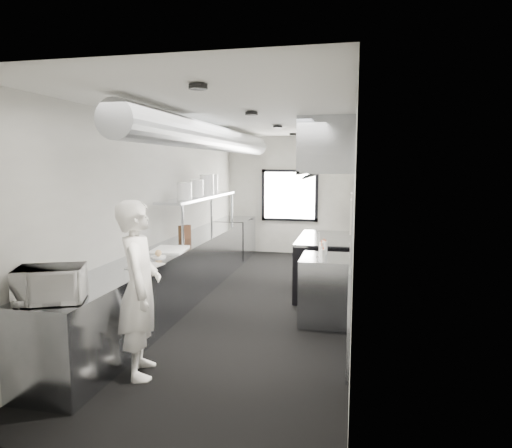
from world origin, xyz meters
The scene contains 35 objects.
floor centered at (0.00, 0.00, 0.00)m, with size 3.00×8.00×0.01m, color black.
ceiling centered at (0.00, 0.00, 2.80)m, with size 3.00×8.00×0.01m, color beige.
wall_back centered at (0.00, 4.00, 1.40)m, with size 3.00×0.02×2.80m, color beige.
wall_front centered at (0.00, -4.00, 1.40)m, with size 3.00×0.02×2.80m, color beige.
wall_left centered at (-1.50, 0.00, 1.40)m, with size 0.02×8.00×2.80m, color beige.
wall_right centered at (1.50, 0.00, 1.40)m, with size 0.02×8.00×2.80m, color beige.
wall_cladding centered at (1.48, 0.30, 0.55)m, with size 0.03×5.50×1.10m, color #969CA4.
hvac_duct centered at (-0.70, 0.40, 2.55)m, with size 0.40×0.40×6.40m, color #93979B.
service_window centered at (0.00, 3.96, 1.40)m, with size 1.36×0.05×1.25m.
exhaust_hood centered at (1.10, 0.70, 2.39)m, with size 0.81×2.20×0.88m.
prep_counter centered at (-1.15, -0.50, 0.45)m, with size 0.70×6.00×0.90m, color #969CA4.
pass_shelf centered at (-1.19, 1.00, 1.54)m, with size 0.45×3.00×0.68m.
range centered at (1.04, 0.70, 0.47)m, with size 0.88×1.60×0.94m.
bottle_station centered at (1.15, -0.70, 0.45)m, with size 0.65×0.80×0.90m, color #969CA4.
far_work_table centered at (-1.15, 3.20, 0.45)m, with size 0.70×1.20×0.90m, color #969CA4.
notice_sheet_a centered at (1.47, -1.20, 1.60)m, with size 0.02×0.28×0.38m, color white.
notice_sheet_b centered at (1.47, -1.55, 1.55)m, with size 0.02×0.28×0.38m, color white.
line_cook centered at (-0.58, -2.64, 0.89)m, with size 0.65×0.43×1.78m, color white.
microwave centered at (-1.15, -3.22, 1.06)m, with size 0.53×0.40×0.32m, color silver.
deli_tub_a centered at (-1.34, -2.69, 0.95)m, with size 0.15×0.15×0.11m, color #AEB7A9.
deli_tub_b centered at (-1.31, -2.56, 0.95)m, with size 0.14×0.14×0.10m, color #AEB7A9.
newspaper centered at (-0.95, -1.75, 0.91)m, with size 0.33×0.41×0.01m, color silver.
small_plate centered at (-1.03, -1.22, 0.91)m, with size 0.20×0.20×0.02m, color white.
pastry centered at (-1.03, -1.22, 0.96)m, with size 0.09×0.09×0.09m, color #E2B376.
cutting_board centered at (-1.09, -0.69, 0.91)m, with size 0.46×0.61×0.02m, color white.
knife_block centered at (-1.25, 0.31, 1.01)m, with size 0.09×0.21×0.23m, color brown.
plate_stack_a centered at (-1.17, 0.15, 1.71)m, with size 0.23×0.23×0.27m, color white.
plate_stack_b centered at (-1.19, 0.79, 1.72)m, with size 0.23×0.23×0.30m, color white.
plate_stack_c centered at (-1.18, 1.29, 1.76)m, with size 0.27×0.27×0.38m, color white.
plate_stack_d centered at (-1.18, 1.59, 1.76)m, with size 0.24×0.24×0.37m, color white.
squeeze_bottle_a centered at (1.14, -1.01, 0.98)m, with size 0.05×0.05×0.16m, color white.
squeeze_bottle_b centered at (1.11, -0.88, 0.99)m, with size 0.06×0.06×0.18m, color white.
squeeze_bottle_c centered at (1.09, -0.74, 1.00)m, with size 0.07×0.07×0.20m, color white.
squeeze_bottle_d centered at (1.13, -0.51, 0.99)m, with size 0.06×0.06×0.18m, color white.
squeeze_bottle_e centered at (1.10, -0.35, 0.98)m, with size 0.05×0.05×0.16m, color white.
Camera 1 is at (1.49, -6.65, 2.12)m, focal length 31.42 mm.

